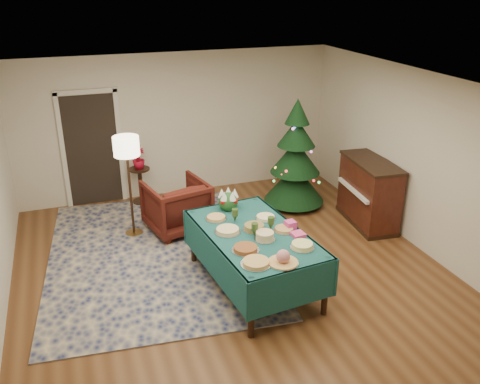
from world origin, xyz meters
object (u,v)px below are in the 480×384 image
object	(u,v)px
floor_lamp	(127,152)
buffet_table	(254,243)
gift_box	(290,225)
potted_plant	(139,163)
piano	(369,193)
armchair	(177,204)
side_table	(141,186)
christmas_tree	(295,159)

from	to	relation	value
floor_lamp	buffet_table	bearing A→B (deg)	-57.63
gift_box	floor_lamp	distance (m)	2.87
potted_plant	piano	bearing A→B (deg)	-31.15
buffet_table	gift_box	size ratio (longest dim) A/B	16.97
buffet_table	armchair	distance (m)	2.09
armchair	potted_plant	xyz separation A→B (m)	(-0.39, 1.32, 0.32)
piano	floor_lamp	bearing A→B (deg)	166.72
armchair	side_table	size ratio (longest dim) A/B	1.40
potted_plant	buffet_table	bearing A→B (deg)	-73.26
armchair	piano	world-z (taller)	piano
gift_box	piano	world-z (taller)	piano
buffet_table	gift_box	distance (m)	0.55
potted_plant	piano	size ratio (longest dim) A/B	0.29
floor_lamp	potted_plant	bearing A→B (deg)	74.93
gift_box	side_table	xyz separation A→B (m)	(-1.50, 3.36, -0.54)
buffet_table	christmas_tree	bearing A→B (deg)	53.79
gift_box	armchair	xyz separation A→B (m)	(-1.11, 2.05, -0.40)
armchair	side_table	distance (m)	1.38
buffet_table	armchair	xyz separation A→B (m)	(-0.61, 2.00, -0.18)
armchair	christmas_tree	bearing A→B (deg)	174.39
side_table	potted_plant	world-z (taller)	potted_plant
buffet_table	potted_plant	xyz separation A→B (m)	(-1.00, 3.31, 0.14)
gift_box	armchair	world-z (taller)	armchair
buffet_table	potted_plant	bearing A→B (deg)	106.74
floor_lamp	side_table	distance (m)	1.67
floor_lamp	potted_plant	size ratio (longest dim) A/B	4.21
gift_box	piano	size ratio (longest dim) A/B	0.10
armchair	side_table	xyz separation A→B (m)	(-0.39, 1.32, -0.14)
floor_lamp	christmas_tree	xyz separation A→B (m)	(2.99, 0.18, -0.52)
piano	armchair	bearing A→B (deg)	165.43
side_table	floor_lamp	bearing A→B (deg)	-105.07
floor_lamp	christmas_tree	world-z (taller)	christmas_tree
buffet_table	armchair	world-z (taller)	armchair
buffet_table	christmas_tree	size ratio (longest dim) A/B	1.11
buffet_table	christmas_tree	distance (m)	2.82
gift_box	side_table	size ratio (longest dim) A/B	0.19
floor_lamp	potted_plant	xyz separation A→B (m)	(0.33, 1.22, -0.62)
floor_lamp	potted_plant	world-z (taller)	floor_lamp
buffet_table	gift_box	xyz separation A→B (m)	(0.50, -0.05, 0.22)
gift_box	floor_lamp	bearing A→B (deg)	130.47
armchair	potted_plant	size ratio (longest dim) A/B	2.40
gift_box	side_table	distance (m)	3.72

